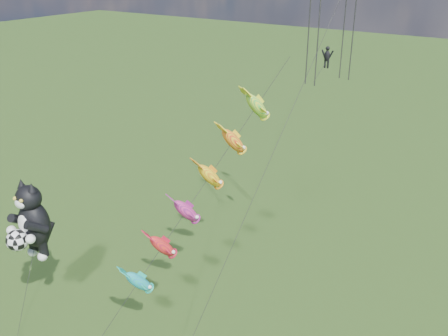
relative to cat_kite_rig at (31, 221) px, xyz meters
The scene contains 4 objects.
ground 10.09m from the cat_kite_rig, 157.13° to the left, with size 300.00×300.00×0.00m, color #18350D.
cat_kite_rig is the anchor object (origin of this frame).
fish_windsock_rig 11.40m from the cat_kite_rig, 31.27° to the left, with size 6.79×14.55×18.33m.
parafoil_rig 22.78m from the cat_kite_rig, 45.23° to the left, with size 3.80×17.34×24.50m.
Camera 1 is at (32.35, -19.37, 24.43)m, focal length 40.00 mm.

